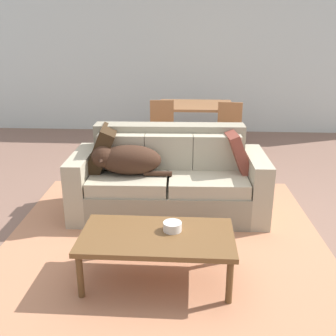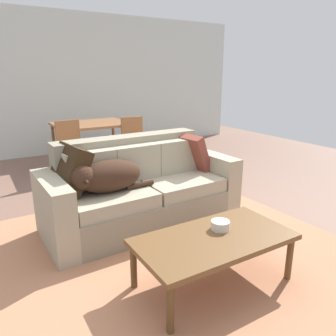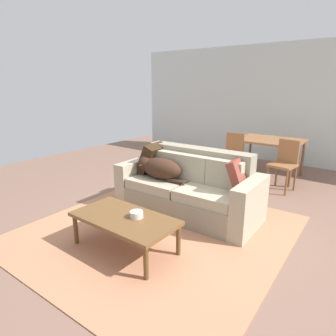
# 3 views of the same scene
# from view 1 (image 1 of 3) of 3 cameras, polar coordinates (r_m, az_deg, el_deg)

# --- Properties ---
(ground_plane) EXTENTS (10.00, 10.00, 0.00)m
(ground_plane) POSITION_cam_1_polar(r_m,az_deg,el_deg) (4.10, 2.32, -7.80)
(ground_plane) COLOR #7F5D4D
(back_partition) EXTENTS (8.00, 0.12, 2.70)m
(back_partition) POSITION_cam_1_polar(r_m,az_deg,el_deg) (7.66, 3.21, 15.43)
(back_partition) COLOR silver
(back_partition) RESTS_ON ground
(area_rug) EXTENTS (3.08, 3.17, 0.01)m
(area_rug) POSITION_cam_1_polar(r_m,az_deg,el_deg) (3.69, -0.56, -10.98)
(area_rug) COLOR #B97956
(area_rug) RESTS_ON ground
(couch) EXTENTS (2.04, 0.92, 0.92)m
(couch) POSITION_cam_1_polar(r_m,az_deg,el_deg) (4.18, 0.11, -1.84)
(couch) COLOR gray
(couch) RESTS_ON ground
(dog_on_left_cushion) EXTENTS (0.82, 0.38, 0.31)m
(dog_on_left_cushion) POSITION_cam_1_polar(r_m,az_deg,el_deg) (4.00, -6.27, 1.27)
(dog_on_left_cushion) COLOR #382217
(dog_on_left_cushion) RESTS_ON couch
(throw_pillow_by_left_arm) EXTENTS (0.39, 0.50, 0.49)m
(throw_pillow_by_left_arm) POSITION_cam_1_polar(r_m,az_deg,el_deg) (4.20, -9.69, 2.77)
(throw_pillow_by_left_arm) COLOR #2F1F10
(throw_pillow_by_left_arm) RESTS_ON couch
(throw_pillow_by_right_arm) EXTENTS (0.31, 0.46, 0.44)m
(throw_pillow_by_right_arm) POSITION_cam_1_polar(r_m,az_deg,el_deg) (4.17, 10.04, 2.40)
(throw_pillow_by_right_arm) COLOR brown
(throw_pillow_by_right_arm) RESTS_ON couch
(coffee_table) EXTENTS (1.18, 0.62, 0.40)m
(coffee_table) POSITION_cam_1_polar(r_m,az_deg,el_deg) (3.04, -1.63, -10.40)
(coffee_table) COLOR brown
(coffee_table) RESTS_ON ground
(bowl_on_coffee_table) EXTENTS (0.15, 0.15, 0.07)m
(bowl_on_coffee_table) POSITION_cam_1_polar(r_m,az_deg,el_deg) (3.06, 0.65, -8.55)
(bowl_on_coffee_table) COLOR silver
(bowl_on_coffee_table) RESTS_ON coffee_table
(dining_table) EXTENTS (1.20, 0.95, 0.75)m
(dining_table) POSITION_cam_1_polar(r_m,az_deg,el_deg) (6.44, 4.06, 8.68)
(dining_table) COLOR #905D37
(dining_table) RESTS_ON ground
(dining_chair_near_left) EXTENTS (0.43, 0.43, 0.89)m
(dining_chair_near_left) POSITION_cam_1_polar(r_m,az_deg,el_deg) (5.92, -0.88, 5.99)
(dining_chair_near_left) COLOR #905D37
(dining_chair_near_left) RESTS_ON ground
(dining_chair_near_right) EXTENTS (0.45, 0.45, 0.88)m
(dining_chair_near_right) POSITION_cam_1_polar(r_m,az_deg,el_deg) (5.88, 8.89, 5.67)
(dining_chair_near_right) COLOR #905D37
(dining_chair_near_right) RESTS_ON ground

